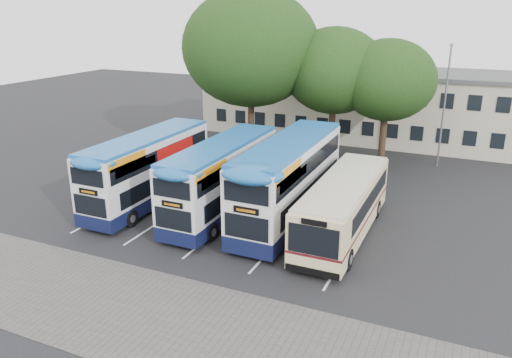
{
  "coord_description": "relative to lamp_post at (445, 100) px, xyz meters",
  "views": [
    {
      "loc": [
        8.18,
        -18.55,
        11.41
      ],
      "look_at": [
        -2.34,
        5.0,
        2.53
      ],
      "focal_mm": 35.0,
      "sensor_mm": 36.0,
      "label": 1
    }
  ],
  "objects": [
    {
      "name": "paving_strip",
      "position": [
        -8.0,
        -24.97,
        -5.08
      ],
      "size": [
        40.0,
        6.0,
        0.01
      ],
      "primitive_type": "cube",
      "color": "#595654",
      "rests_on": "ground"
    },
    {
      "name": "bus_dd_right",
      "position": [
        -6.78,
        -14.0,
        -2.54
      ],
      "size": [
        2.69,
        11.1,
        4.62
      ],
      "color": "#0F1438",
      "rests_on": "ground"
    },
    {
      "name": "lamp_post",
      "position": [
        0.0,
        0.0,
        0.0
      ],
      "size": [
        0.25,
        1.05,
        9.06
      ],
      "color": "gray",
      "rests_on": "ground"
    },
    {
      "name": "bus_dd_mid",
      "position": [
        -10.54,
        -14.74,
        -2.73
      ],
      "size": [
        2.49,
        10.27,
        4.28
      ],
      "color": "#0F1438",
      "rests_on": "ground"
    },
    {
      "name": "tree_mid",
      "position": [
        -7.76,
        -2.06,
        1.91
      ],
      "size": [
        7.46,
        7.46,
        10.18
      ],
      "color": "black",
      "rests_on": "ground"
    },
    {
      "name": "bay_lines",
      "position": [
        -9.75,
        -14.97,
        -5.08
      ],
      "size": [
        14.12,
        11.0,
        0.01
      ],
      "color": "silver",
      "rests_on": "ground"
    },
    {
      "name": "ground",
      "position": [
        -6.0,
        -19.97,
        -5.08
      ],
      "size": [
        120.0,
        120.0,
        0.0
      ],
      "primitive_type": "plane",
      "color": "black",
      "rests_on": "ground"
    },
    {
      "name": "depot_building",
      "position": [
        -6.0,
        7.02,
        -1.93
      ],
      "size": [
        32.4,
        8.4,
        6.2
      ],
      "color": "beige",
      "rests_on": "ground"
    },
    {
      "name": "bus_single",
      "position": [
        -3.46,
        -14.63,
        -3.33
      ],
      "size": [
        2.64,
        10.37,
        3.09
      ],
      "color": "beige",
      "rests_on": "ground"
    },
    {
      "name": "tree_right",
      "position": [
        -3.88,
        -1.95,
        1.42
      ],
      "size": [
        6.84,
        6.84,
        9.43
      ],
      "color": "black",
      "rests_on": "ground"
    },
    {
      "name": "bus_dd_left",
      "position": [
        -15.41,
        -15.03,
        -2.72
      ],
      "size": [
        2.49,
        10.28,
        4.28
      ],
      "color": "#0F1438",
      "rests_on": "ground"
    },
    {
      "name": "tree_left",
      "position": [
        -13.89,
        -3.51,
        3.46
      ],
      "size": [
        10.31,
        10.31,
        12.93
      ],
      "color": "black",
      "rests_on": "ground"
    }
  ]
}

